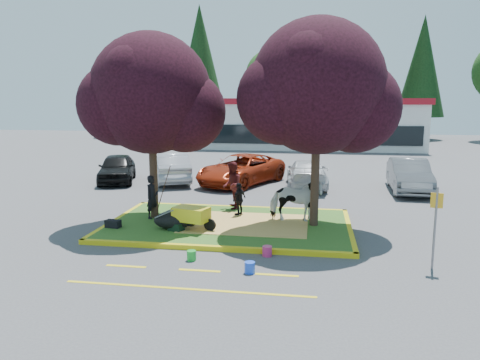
# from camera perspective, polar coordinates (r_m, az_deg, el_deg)

# --- Properties ---
(ground) EXTENTS (90.00, 90.00, 0.00)m
(ground) POSITION_cam_1_polar(r_m,az_deg,el_deg) (16.24, -1.38, -5.76)
(ground) COLOR #424244
(ground) RESTS_ON ground
(median_island) EXTENTS (8.00, 5.00, 0.15)m
(median_island) POSITION_cam_1_polar(r_m,az_deg,el_deg) (16.22, -1.38, -5.50)
(median_island) COLOR #2C5B1C
(median_island) RESTS_ON ground
(curb_near) EXTENTS (8.30, 0.16, 0.15)m
(curb_near) POSITION_cam_1_polar(r_m,az_deg,el_deg) (13.80, -3.33, -8.31)
(curb_near) COLOR yellow
(curb_near) RESTS_ON ground
(curb_far) EXTENTS (8.30, 0.16, 0.15)m
(curb_far) POSITION_cam_1_polar(r_m,az_deg,el_deg) (18.69, 0.05, -3.43)
(curb_far) COLOR yellow
(curb_far) RESTS_ON ground
(curb_left) EXTENTS (0.16, 5.30, 0.15)m
(curb_left) POSITION_cam_1_polar(r_m,az_deg,el_deg) (17.40, -14.76, -4.76)
(curb_left) COLOR yellow
(curb_left) RESTS_ON ground
(curb_right) EXTENTS (0.16, 5.30, 0.15)m
(curb_right) POSITION_cam_1_polar(r_m,az_deg,el_deg) (16.02, 13.21, -5.97)
(curb_right) COLOR yellow
(curb_right) RESTS_ON ground
(straw_bedding) EXTENTS (4.20, 3.00, 0.01)m
(straw_bedding) POSITION_cam_1_polar(r_m,az_deg,el_deg) (16.11, 0.73, -5.32)
(straw_bedding) COLOR #DBAF5A
(straw_bedding) RESTS_ON median_island
(tree_purple_left) EXTENTS (5.06, 4.20, 6.51)m
(tree_purple_left) POSITION_cam_1_polar(r_m,az_deg,el_deg) (16.73, -10.74, 9.65)
(tree_purple_left) COLOR black
(tree_purple_left) RESTS_ON median_island
(tree_purple_right) EXTENTS (5.30, 4.40, 6.82)m
(tree_purple_right) POSITION_cam_1_polar(r_m,az_deg,el_deg) (15.56, 9.49, 10.42)
(tree_purple_right) COLOR black
(tree_purple_right) RESTS_ON median_island
(fire_lane_stripe_a) EXTENTS (1.10, 0.12, 0.01)m
(fire_lane_stripe_a) POSITION_cam_1_polar(r_m,az_deg,el_deg) (12.94, -13.72, -10.17)
(fire_lane_stripe_a) COLOR yellow
(fire_lane_stripe_a) RESTS_ON ground
(fire_lane_stripe_b) EXTENTS (1.10, 0.12, 0.01)m
(fire_lane_stripe_b) POSITION_cam_1_polar(r_m,az_deg,el_deg) (12.34, -4.96, -10.94)
(fire_lane_stripe_b) COLOR yellow
(fire_lane_stripe_b) RESTS_ON ground
(fire_lane_stripe_c) EXTENTS (1.10, 0.12, 0.01)m
(fire_lane_stripe_c) POSITION_cam_1_polar(r_m,az_deg,el_deg) (12.04, 4.51, -11.47)
(fire_lane_stripe_c) COLOR yellow
(fire_lane_stripe_c) RESTS_ON ground
(fire_lane_long) EXTENTS (6.00, 0.10, 0.01)m
(fire_lane_long) POSITION_cam_1_polar(r_m,az_deg,el_deg) (11.26, -6.46, -13.06)
(fire_lane_long) COLOR yellow
(fire_lane_long) RESTS_ON ground
(retail_building) EXTENTS (20.40, 8.40, 4.40)m
(retail_building) POSITION_cam_1_polar(r_m,az_deg,el_deg) (43.42, 7.96, 7.00)
(retail_building) COLOR silver
(retail_building) RESTS_ON ground
(treeline) EXTENTS (46.58, 7.80, 14.63)m
(treeline) POSITION_cam_1_polar(r_m,az_deg,el_deg) (53.12, 7.47, 13.44)
(treeline) COLOR black
(treeline) RESTS_ON ground
(cow) EXTENTS (1.82, 0.87, 1.52)m
(cow) POSITION_cam_1_polar(r_m,az_deg,el_deg) (16.31, 6.78, -2.47)
(cow) COLOR silver
(cow) RESTS_ON median_island
(calf) EXTENTS (1.38, 0.93, 0.55)m
(calf) POSITION_cam_1_polar(r_m,az_deg,el_deg) (15.56, -8.20, -4.93)
(calf) COLOR black
(calf) RESTS_ON median_island
(handler) EXTENTS (0.56, 0.66, 1.54)m
(handler) POSITION_cam_1_polar(r_m,az_deg,el_deg) (16.97, -10.63, -2.04)
(handler) COLOR black
(handler) RESTS_ON median_island
(visitor_a) EXTENTS (0.85, 1.01, 1.83)m
(visitor_a) POSITION_cam_1_polar(r_m,az_deg,el_deg) (18.09, -0.97, -0.67)
(visitor_a) COLOR #4E1618
(visitor_a) RESTS_ON median_island
(visitor_b) EXTENTS (0.59, 0.76, 1.21)m
(visitor_b) POSITION_cam_1_polar(r_m,az_deg,el_deg) (17.12, -0.09, -2.34)
(visitor_b) COLOR black
(visitor_b) RESTS_ON median_island
(wheelbarrow) EXTENTS (2.02, 0.96, 0.76)m
(wheelbarrow) POSITION_cam_1_polar(r_m,az_deg,el_deg) (15.28, -5.91, -4.20)
(wheelbarrow) COLOR black
(wheelbarrow) RESTS_ON median_island
(gear_bag_dark) EXTENTS (0.53, 0.35, 0.25)m
(gear_bag_dark) POSITION_cam_1_polar(r_m,az_deg,el_deg) (16.17, -15.21, -5.17)
(gear_bag_dark) COLOR black
(gear_bag_dark) RESTS_ON median_island
(gear_bag_green) EXTENTS (0.56, 0.46, 0.26)m
(gear_bag_green) POSITION_cam_1_polar(r_m,az_deg,el_deg) (15.38, -7.80, -5.68)
(gear_bag_green) COLOR black
(gear_bag_green) RESTS_ON median_island
(sign_post) EXTENTS (0.30, 0.10, 2.17)m
(sign_post) POSITION_cam_1_polar(r_m,az_deg,el_deg) (13.03, 22.72, -4.50)
(sign_post) COLOR slate
(sign_post) RESTS_ON ground
(bucket_green) EXTENTS (0.31, 0.31, 0.28)m
(bucket_green) POSITION_cam_1_polar(r_m,az_deg,el_deg) (13.05, -5.93, -9.14)
(bucket_green) COLOR green
(bucket_green) RESTS_ON ground
(bucket_pink) EXTENTS (0.28, 0.28, 0.29)m
(bucket_pink) POSITION_cam_1_polar(r_m,az_deg,el_deg) (13.33, 3.33, -8.65)
(bucket_pink) COLOR #CB2D68
(bucket_pink) RESTS_ON ground
(bucket_blue) EXTENTS (0.36, 0.36, 0.29)m
(bucket_blue) POSITION_cam_1_polar(r_m,az_deg,el_deg) (12.10, 1.20, -10.61)
(bucket_blue) COLOR blue
(bucket_blue) RESTS_ON ground
(car_black) EXTENTS (2.97, 4.67, 1.48)m
(car_black) POSITION_cam_1_polar(r_m,az_deg,el_deg) (25.65, -14.76, 1.41)
(car_black) COLOR black
(car_black) RESTS_ON ground
(car_silver) EXTENTS (3.37, 4.97, 1.55)m
(car_silver) POSITION_cam_1_polar(r_m,az_deg,el_deg) (25.06, -8.43, 1.52)
(car_silver) COLOR #9D9EA5
(car_silver) RESTS_ON ground
(car_red) EXTENTS (4.63, 6.09, 1.54)m
(car_red) POSITION_cam_1_polar(r_m,az_deg,el_deg) (24.16, 0.16, 1.30)
(car_red) COLOR #98260C
(car_red) RESTS_ON ground
(car_white) EXTENTS (2.24, 4.85, 1.37)m
(car_white) POSITION_cam_1_polar(r_m,az_deg,el_deg) (23.60, 8.14, 0.79)
(car_white) COLOR silver
(car_white) RESTS_ON ground
(car_grey) EXTENTS (1.85, 4.79, 1.56)m
(car_grey) POSITION_cam_1_polar(r_m,az_deg,el_deg) (23.60, 19.92, 0.53)
(car_grey) COLOR slate
(car_grey) RESTS_ON ground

